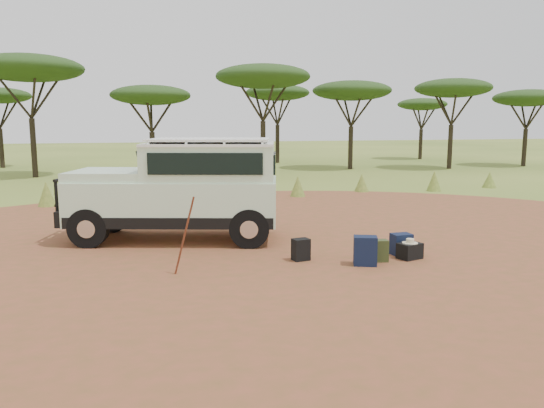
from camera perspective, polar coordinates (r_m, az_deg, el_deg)
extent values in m
plane|color=#546E27|center=(11.72, 1.43, -5.15)|extent=(140.00, 140.00, 0.00)
cylinder|color=brown|center=(11.72, 1.43, -5.13)|extent=(23.00, 23.00, 0.01)
cone|color=#546E27|center=(19.55, -23.10, 1.00)|extent=(0.60, 0.60, 0.85)
cone|color=#546E27|center=(20.26, -14.32, 1.46)|extent=(0.60, 0.60, 0.70)
cone|color=#546E27|center=(20.11, -5.73, 1.93)|extent=(0.60, 0.60, 0.90)
cone|color=#546E27|center=(20.44, 2.78, 1.93)|extent=(0.60, 0.60, 0.80)
cone|color=#546E27|center=(22.18, 9.63, 2.28)|extent=(0.60, 0.60, 0.75)
cone|color=#546E27|center=(23.08, 17.04, 2.39)|extent=(0.60, 0.60, 0.85)
cone|color=#546E27|center=(25.12, 22.36, 2.43)|extent=(0.60, 0.60, 0.70)
cylinder|color=black|center=(30.31, -24.26, 5.52)|extent=(0.28, 0.28, 3.06)
ellipsoid|color=#1B3613|center=(30.41, -24.74, 13.14)|extent=(5.50, 5.50, 1.38)
cylinder|color=black|center=(29.18, -12.71, 5.27)|extent=(0.28, 0.28, 2.34)
ellipsoid|color=#1B3613|center=(29.17, -12.92, 11.34)|extent=(4.20, 4.20, 1.05)
cylinder|color=black|center=(29.64, -0.97, 6.09)|extent=(0.28, 0.28, 2.93)
ellipsoid|color=#1B3613|center=(29.72, -0.99, 13.56)|extent=(5.20, 5.20, 1.30)
cylinder|color=black|center=(33.21, 8.45, 6.01)|extent=(0.28, 0.28, 2.61)
ellipsoid|color=#1B3613|center=(33.23, 8.58, 11.96)|extent=(4.80, 4.80, 1.20)
cylinder|color=black|center=(34.76, 18.60, 5.84)|extent=(0.28, 0.28, 2.70)
ellipsoid|color=#1B3613|center=(34.80, 18.89, 11.72)|extent=(4.60, 4.60, 1.15)
cylinder|color=black|center=(38.87, 25.52, 5.50)|extent=(0.28, 0.28, 2.43)
ellipsoid|color=#1B3613|center=(38.87, 25.83, 10.23)|extent=(4.40, 4.40, 1.10)
cylinder|color=black|center=(37.75, -27.10, 5.36)|extent=(0.28, 0.28, 2.48)
cylinder|color=black|center=(37.85, 0.59, 6.49)|extent=(0.28, 0.28, 2.70)
ellipsoid|color=#1B3613|center=(37.88, 0.60, 11.89)|extent=(4.50, 4.50, 1.12)
cylinder|color=black|center=(43.56, 15.69, 6.22)|extent=(0.28, 0.28, 2.34)
ellipsoid|color=#1B3613|center=(43.55, 15.86, 10.28)|extent=(3.80, 3.80, 0.95)
cube|color=silver|center=(12.97, -10.34, 0.39)|extent=(5.20, 3.23, 1.02)
cube|color=black|center=(13.03, -10.30, -1.27)|extent=(5.11, 3.24, 0.26)
cube|color=silver|center=(12.73, -6.62, 4.46)|extent=(3.41, 2.65, 0.81)
cube|color=white|center=(12.71, -6.65, 6.42)|extent=(3.42, 2.69, 0.06)
cube|color=white|center=(12.71, -6.66, 6.90)|extent=(3.15, 2.51, 0.05)
cube|color=silver|center=(13.28, -16.91, 3.03)|extent=(2.23, 2.29, 0.22)
cube|color=black|center=(13.00, -13.12, 4.55)|extent=(0.62, 1.62, 0.57)
cube|color=black|center=(11.77, -7.22, 4.30)|extent=(2.47, 0.74, 0.48)
cube|color=black|center=(13.70, -6.11, 4.93)|extent=(2.47, 0.74, 0.48)
cube|color=black|center=(12.63, 0.26, 4.48)|extent=(0.49, 1.55, 0.44)
cube|color=black|center=(13.71, -20.55, -0.92)|extent=(0.68, 1.92, 0.37)
cylinder|color=black|center=(13.65, -21.25, 2.64)|extent=(0.45, 1.36, 0.08)
cylinder|color=black|center=(13.71, -21.12, 0.28)|extent=(0.45, 1.36, 0.08)
cylinder|color=silver|center=(13.40, -21.76, 1.59)|extent=(0.14, 0.25, 0.24)
cylinder|color=silver|center=(13.96, -20.82, 1.90)|extent=(0.14, 0.25, 0.24)
cube|color=white|center=(13.72, -20.91, -0.39)|extent=(0.16, 0.45, 0.13)
cylinder|color=black|center=(13.90, -11.84, 4.35)|extent=(0.11, 0.11, 0.89)
cylinder|color=black|center=(12.72, -19.14, -2.45)|extent=(0.95, 0.54, 0.90)
cylinder|color=black|center=(14.33, -16.82, -1.13)|extent=(0.95, 0.54, 0.90)
cylinder|color=black|center=(11.98, -2.45, -2.63)|extent=(0.95, 0.54, 0.90)
cylinder|color=black|center=(13.68, -2.06, -1.21)|extent=(0.95, 0.54, 0.90)
cylinder|color=brown|center=(9.90, -9.41, -3.43)|extent=(0.40, 0.26, 1.49)
cube|color=black|center=(10.94, 3.12, -4.93)|extent=(0.37, 0.30, 0.46)
cube|color=#111A36|center=(10.71, 9.99, -4.99)|extent=(0.54, 0.46, 0.59)
cube|color=#33441F|center=(11.06, 11.49, -4.95)|extent=(0.36, 0.29, 0.45)
cube|color=#111A36|center=(11.72, 13.72, -4.23)|extent=(0.42, 0.32, 0.47)
cube|color=black|center=(11.43, 14.59, -4.92)|extent=(0.55, 0.46, 0.34)
cylinder|color=black|center=(10.80, 10.17, -5.71)|extent=(0.34, 0.34, 0.29)
cylinder|color=beige|center=(11.40, 14.63, -4.06)|extent=(0.32, 0.32, 0.01)
cylinder|color=beige|center=(11.38, 14.64, -3.83)|extent=(0.16, 0.16, 0.08)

